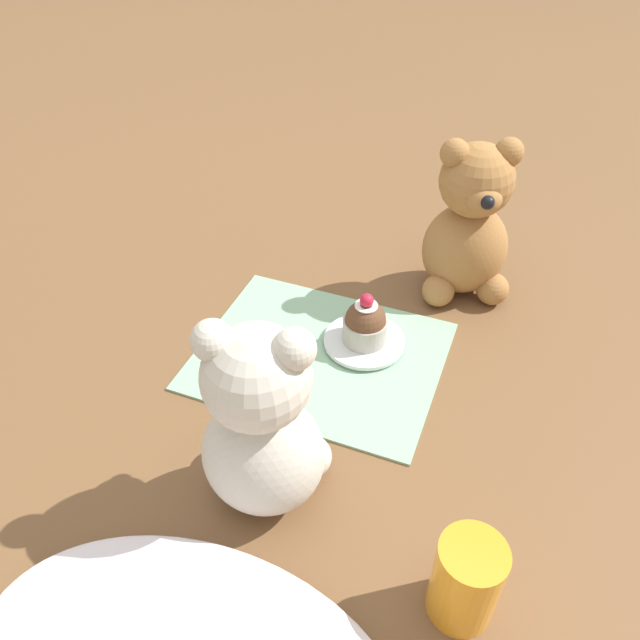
% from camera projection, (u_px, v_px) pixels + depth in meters
% --- Properties ---
extents(ground_plane, '(4.00, 4.00, 0.00)m').
position_uv_depth(ground_plane, '(320.00, 356.00, 0.72)').
color(ground_plane, brown).
extents(knitted_placemat, '(0.28, 0.22, 0.01)m').
position_uv_depth(knitted_placemat, '(320.00, 355.00, 0.72)').
color(knitted_placemat, '#8EBC99').
rests_on(knitted_placemat, ground_plane).
extents(teddy_bear_cream, '(0.13, 0.12, 0.21)m').
position_uv_depth(teddy_bear_cream, '(262.00, 426.00, 0.52)').
color(teddy_bear_cream, beige).
rests_on(teddy_bear_cream, ground_plane).
extents(teddy_bear_tan, '(0.14, 0.13, 0.21)m').
position_uv_depth(teddy_bear_tan, '(469.00, 227.00, 0.76)').
color(teddy_bear_tan, '#A3703D').
rests_on(teddy_bear_tan, ground_plane).
extents(cupcake_near_cream_bear, '(0.05, 0.05, 0.06)m').
position_uv_depth(cupcake_near_cream_bear, '(270.00, 354.00, 0.68)').
color(cupcake_near_cream_bear, '#B2ADA3').
rests_on(cupcake_near_cream_bear, knitted_placemat).
extents(saucer_plate, '(0.10, 0.10, 0.01)m').
position_uv_depth(saucer_plate, '(364.00, 341.00, 0.73)').
color(saucer_plate, silver).
rests_on(saucer_plate, knitted_placemat).
extents(cupcake_near_tan_bear, '(0.05, 0.05, 0.07)m').
position_uv_depth(cupcake_near_tan_bear, '(365.00, 324.00, 0.71)').
color(cupcake_near_tan_bear, '#B2ADA3').
rests_on(cupcake_near_tan_bear, saucer_plate).
extents(juice_glass, '(0.05, 0.05, 0.08)m').
position_uv_depth(juice_glass, '(466.00, 581.00, 0.48)').
color(juice_glass, orange).
rests_on(juice_glass, ground_plane).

